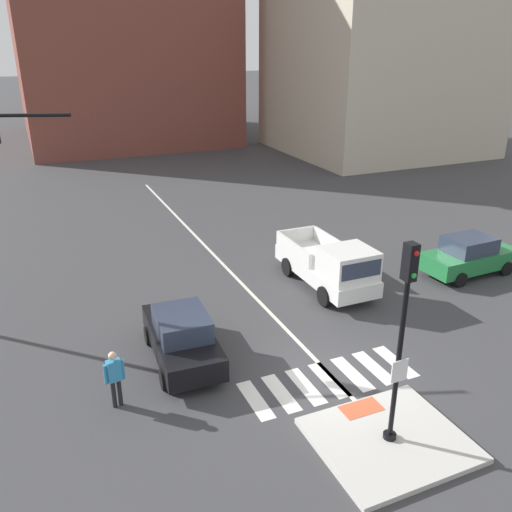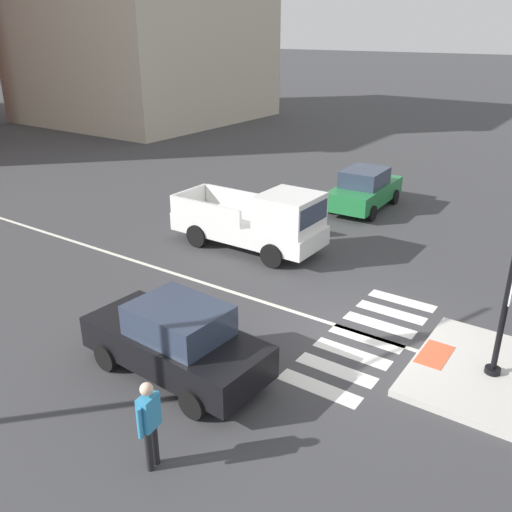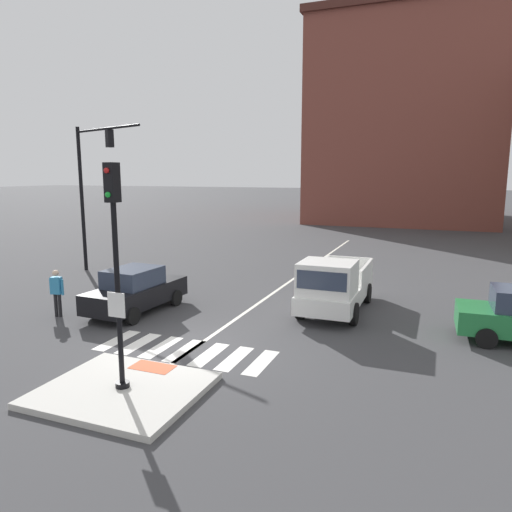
{
  "view_description": "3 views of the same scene",
  "coord_description": "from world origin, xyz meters",
  "px_view_note": "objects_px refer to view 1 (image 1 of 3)",
  "views": [
    {
      "loc": [
        -7.11,
        -11.19,
        9.12
      ],
      "look_at": [
        -0.11,
        4.84,
        2.0
      ],
      "focal_mm": 37.49,
      "sensor_mm": 36.0,
      "label": 1
    },
    {
      "loc": [
        -10.64,
        -4.37,
        6.81
      ],
      "look_at": [
        1.07,
        3.71,
        0.81
      ],
      "focal_mm": 38.31,
      "sensor_mm": 36.0,
      "label": 2
    },
    {
      "loc": [
        6.56,
        -11.34,
        4.97
      ],
      "look_at": [
        0.25,
        4.7,
        1.96
      ],
      "focal_mm": 33.2,
      "sensor_mm": 36.0,
      "label": 3
    }
  ],
  "objects_px": {
    "pickup_truck_white_eastbound_mid": "(331,266)",
    "pedestrian_at_curb_left": "(115,375)",
    "signal_pole": "(402,328)",
    "car_green_cross_right": "(469,256)",
    "car_black_westbound_near": "(182,336)"
  },
  "relations": [
    {
      "from": "car_black_westbound_near",
      "to": "pickup_truck_white_eastbound_mid",
      "type": "relative_size",
      "value": 0.82
    },
    {
      "from": "car_black_westbound_near",
      "to": "car_green_cross_right",
      "type": "relative_size",
      "value": 1.01
    },
    {
      "from": "signal_pole",
      "to": "car_green_cross_right",
      "type": "relative_size",
      "value": 1.21
    },
    {
      "from": "car_black_westbound_near",
      "to": "car_green_cross_right",
      "type": "distance_m",
      "value": 12.83
    },
    {
      "from": "signal_pole",
      "to": "car_green_cross_right",
      "type": "xyz_separation_m",
      "value": [
        9.18,
        7.05,
        -2.37
      ]
    },
    {
      "from": "signal_pole",
      "to": "pickup_truck_white_eastbound_mid",
      "type": "distance_m",
      "value": 8.89
    },
    {
      "from": "pickup_truck_white_eastbound_mid",
      "to": "pedestrian_at_curb_left",
      "type": "xyz_separation_m",
      "value": [
        -8.94,
        -3.95,
        0.0
      ]
    },
    {
      "from": "car_green_cross_right",
      "to": "pickup_truck_white_eastbound_mid",
      "type": "distance_m",
      "value": 6.12
    },
    {
      "from": "signal_pole",
      "to": "car_green_cross_right",
      "type": "distance_m",
      "value": 11.81
    },
    {
      "from": "car_black_westbound_near",
      "to": "pedestrian_at_curb_left",
      "type": "relative_size",
      "value": 2.51
    },
    {
      "from": "pickup_truck_white_eastbound_mid",
      "to": "pedestrian_at_curb_left",
      "type": "bearing_deg",
      "value": -156.18
    },
    {
      "from": "pedestrian_at_curb_left",
      "to": "car_green_cross_right",
      "type": "bearing_deg",
      "value": 11.24
    },
    {
      "from": "signal_pole",
      "to": "car_green_cross_right",
      "type": "bearing_deg",
      "value": 37.54
    },
    {
      "from": "pedestrian_at_curb_left",
      "to": "signal_pole",
      "type": "bearing_deg",
      "value": -35.11
    },
    {
      "from": "car_green_cross_right",
      "to": "pickup_truck_white_eastbound_mid",
      "type": "xyz_separation_m",
      "value": [
        -6.04,
        0.97,
        0.17
      ]
    }
  ]
}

